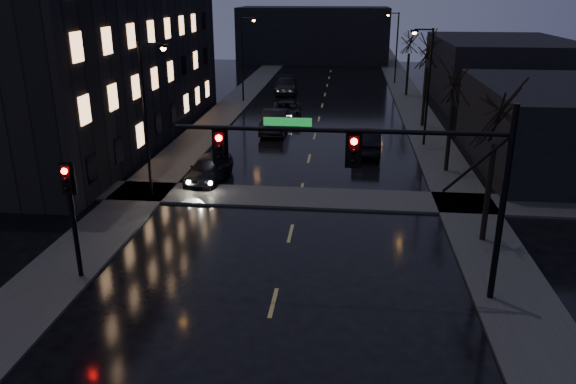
% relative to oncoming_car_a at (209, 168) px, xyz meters
% --- Properties ---
extents(sidewalk_left, '(3.00, 140.00, 0.12)m').
position_rel_oncoming_car_a_xyz_m(sidewalk_left, '(-3.13, 14.17, -0.70)').
color(sidewalk_left, '#2D2D2B').
rests_on(sidewalk_left, ground).
extents(sidewalk_right, '(3.00, 140.00, 0.12)m').
position_rel_oncoming_car_a_xyz_m(sidewalk_right, '(13.87, 14.17, -0.70)').
color(sidewalk_right, '#2D2D2B').
rests_on(sidewalk_right, ground).
extents(sidewalk_cross, '(40.00, 3.00, 0.12)m').
position_rel_oncoming_car_a_xyz_m(sidewalk_cross, '(5.37, -2.33, -0.70)').
color(sidewalk_cross, '#2D2D2B').
rests_on(sidewalk_cross, ground).
extents(apartment_block, '(12.00, 30.00, 12.00)m').
position_rel_oncoming_car_a_xyz_m(apartment_block, '(-11.13, 9.17, 5.24)').
color(apartment_block, black).
rests_on(apartment_block, ground).
extents(commercial_right_near, '(10.00, 14.00, 5.00)m').
position_rel_oncoming_car_a_xyz_m(commercial_right_near, '(20.87, 5.17, 1.74)').
color(commercial_right_near, black).
rests_on(commercial_right_near, ground).
extents(commercial_right_far, '(12.00, 18.00, 6.00)m').
position_rel_oncoming_car_a_xyz_m(commercial_right_far, '(22.37, 27.17, 2.24)').
color(commercial_right_far, black).
rests_on(commercial_right_far, ground).
extents(far_block, '(22.00, 10.00, 8.00)m').
position_rel_oncoming_car_a_xyz_m(far_block, '(2.37, 57.17, 3.24)').
color(far_block, black).
rests_on(far_block, ground).
extents(signal_mast, '(11.11, 0.41, 7.00)m').
position_rel_oncoming_car_a_xyz_m(signal_mast, '(9.22, -11.84, 4.11)').
color(signal_mast, black).
rests_on(signal_mast, ground).
extents(signal_pole_left, '(0.35, 0.41, 4.53)m').
position_rel_oncoming_car_a_xyz_m(signal_pole_left, '(-2.13, -11.84, 2.25)').
color(signal_pole_left, black).
rests_on(signal_pole_left, ground).
extents(tree_near, '(3.52, 3.52, 8.08)m').
position_rel_oncoming_car_a_xyz_m(tree_near, '(13.77, -6.83, 5.46)').
color(tree_near, black).
rests_on(tree_near, ground).
extents(tree_mid_a, '(3.30, 3.30, 7.58)m').
position_rel_oncoming_car_a_xyz_m(tree_mid_a, '(13.77, 3.17, 5.06)').
color(tree_mid_a, black).
rests_on(tree_mid_a, ground).
extents(tree_mid_b, '(3.74, 3.74, 8.59)m').
position_rel_oncoming_car_a_xyz_m(tree_mid_b, '(13.77, 15.17, 5.85)').
color(tree_mid_b, black).
rests_on(tree_mid_b, ground).
extents(tree_far, '(3.43, 3.43, 7.88)m').
position_rel_oncoming_car_a_xyz_m(tree_far, '(13.77, 29.17, 5.30)').
color(tree_far, black).
rests_on(tree_far, ground).
extents(streetlight_l_near, '(1.53, 0.28, 8.00)m').
position_rel_oncoming_car_a_xyz_m(streetlight_l_near, '(-2.21, -2.83, 4.01)').
color(streetlight_l_near, black).
rests_on(streetlight_l_near, ground).
extents(streetlight_l_far, '(1.53, 0.28, 8.00)m').
position_rel_oncoming_car_a_xyz_m(streetlight_l_far, '(-2.21, 24.17, 4.01)').
color(streetlight_l_far, black).
rests_on(streetlight_l_far, ground).
extents(streetlight_r_mid, '(1.53, 0.28, 8.00)m').
position_rel_oncoming_car_a_xyz_m(streetlight_r_mid, '(12.95, 9.17, 4.01)').
color(streetlight_r_mid, black).
rests_on(streetlight_r_mid, ground).
extents(streetlight_r_far, '(1.53, 0.28, 8.00)m').
position_rel_oncoming_car_a_xyz_m(streetlight_r_far, '(12.95, 37.17, 4.01)').
color(streetlight_r_far, black).
rests_on(streetlight_r_far, ground).
extents(oncoming_car_a, '(2.30, 4.65, 1.52)m').
position_rel_oncoming_car_a_xyz_m(oncoming_car_a, '(0.00, 0.00, 0.00)').
color(oncoming_car_a, black).
rests_on(oncoming_car_a, ground).
extents(oncoming_car_b, '(1.86, 5.23, 1.72)m').
position_rel_oncoming_car_a_xyz_m(oncoming_car_b, '(2.25, 11.99, 0.10)').
color(oncoming_car_b, black).
rests_on(oncoming_car_b, ground).
extents(oncoming_car_c, '(2.91, 5.45, 1.46)m').
position_rel_oncoming_car_a_xyz_m(oncoming_car_c, '(2.64, 16.98, -0.03)').
color(oncoming_car_c, black).
rests_on(oncoming_car_c, ground).
extents(oncoming_car_d, '(2.81, 5.87, 1.65)m').
position_rel_oncoming_car_a_xyz_m(oncoming_car_d, '(1.20, 29.49, 0.06)').
color(oncoming_car_d, black).
rests_on(oncoming_car_d, ground).
extents(lead_car, '(1.93, 5.24, 1.71)m').
position_rel_oncoming_car_a_xyz_m(lead_car, '(9.09, 6.94, 0.10)').
color(lead_car, black).
rests_on(lead_car, ground).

